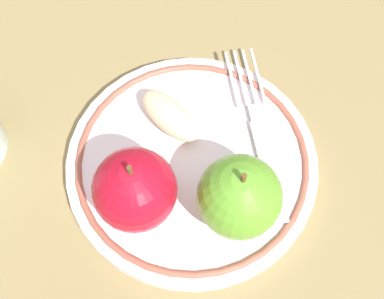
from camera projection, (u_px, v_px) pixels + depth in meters
name	position (u px, v px, depth m)	size (l,w,h in m)	color
ground_plane	(171.00, 153.00, 0.47)	(2.00, 2.00, 0.00)	olive
plate	(192.00, 164.00, 0.46)	(0.21, 0.21, 0.02)	white
apple_red_whole	(135.00, 190.00, 0.40)	(0.07, 0.07, 0.07)	#B50E21
apple_second_whole	(239.00, 197.00, 0.40)	(0.07, 0.07, 0.07)	#5C9A29
apple_slice_front	(164.00, 115.00, 0.46)	(0.06, 0.03, 0.02)	beige
fork	(260.00, 135.00, 0.46)	(0.04, 0.17, 0.00)	silver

